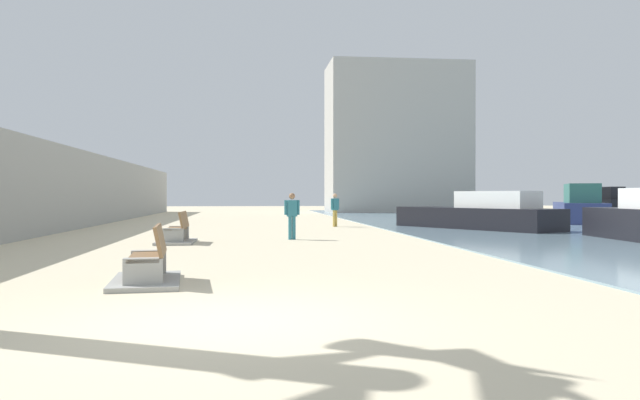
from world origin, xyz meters
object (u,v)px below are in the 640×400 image
object	(u,v)px
boat_nearest	(608,203)
boat_far_left	(479,215)
bench_near	(148,269)
person_walking	(335,208)
boat_outer	(580,208)
person_standing	(292,213)
bench_far	(177,235)

from	to	relation	value
boat_nearest	boat_far_left	world-z (taller)	boat_nearest
bench_near	boat_far_left	distance (m)	19.08
person_walking	boat_far_left	xyz separation A→B (m)	(5.83, -3.16, -0.25)
boat_outer	boat_far_left	bearing A→B (deg)	-145.02
bench_near	person_standing	world-z (taller)	person_standing
person_standing	boat_nearest	distance (m)	38.94
boat_nearest	boat_far_left	distance (m)	29.41
bench_near	boat_nearest	bearing A→B (deg)	50.39
person_walking	boat_nearest	world-z (taller)	boat_nearest
person_walking	boat_outer	world-z (taller)	boat_outer
boat_outer	boat_nearest	bearing A→B (deg)	54.90
bench_near	boat_far_left	xyz separation A→B (m)	(11.54, 15.20, 0.41)
person_standing	boat_outer	world-z (taller)	boat_outer
bench_near	boat_nearest	size ratio (longest dim) A/B	0.52
person_walking	boat_far_left	bearing A→B (deg)	-28.46
bench_far	boat_nearest	xyz separation A→B (m)	(31.41, 28.40, 0.60)
person_standing	bench_far	bearing A→B (deg)	-162.84
person_walking	bench_near	bearing A→B (deg)	-107.27
bench_near	boat_outer	world-z (taller)	boat_outer
person_standing	boat_nearest	size ratio (longest dim) A/B	0.37
bench_near	boat_outer	distance (m)	27.93
bench_near	boat_far_left	world-z (taller)	boat_far_left
person_walking	boat_far_left	distance (m)	6.64
boat_far_left	boat_outer	xyz separation A→B (m)	(7.49, 5.24, 0.14)
bench_far	boat_nearest	bearing A→B (deg)	42.11
bench_near	bench_far	distance (m)	8.95
bench_far	boat_outer	size ratio (longest dim) A/B	0.31
person_walking	person_standing	bearing A→B (deg)	-107.36
boat_far_left	boat_outer	world-z (taller)	boat_outer
person_standing	bench_near	bearing A→B (deg)	-107.19
bench_near	bench_far	size ratio (longest dim) A/B	1.04
bench_near	boat_outer	bearing A→B (deg)	47.05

